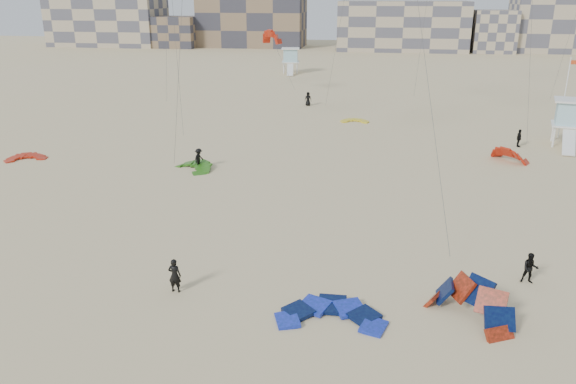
% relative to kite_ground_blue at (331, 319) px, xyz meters
% --- Properties ---
extents(ground, '(320.00, 320.00, 0.00)m').
position_rel_kite_ground_blue_xyz_m(ground, '(-3.91, -0.64, 0.00)').
color(ground, '#D1B98C').
rests_on(ground, ground).
extents(kite_ground_blue, '(4.57, 4.79, 1.11)m').
position_rel_kite_ground_blue_xyz_m(kite_ground_blue, '(0.00, 0.00, 0.00)').
color(kite_ground_blue, '#222EE8').
rests_on(kite_ground_blue, ground).
extents(kite_ground_orange, '(6.13, 6.13, 4.34)m').
position_rel_kite_ground_blue_xyz_m(kite_ground_orange, '(6.14, 1.14, 0.00)').
color(kite_ground_orange, red).
rests_on(kite_ground_orange, ground).
extents(kite_ground_red, '(4.33, 4.41, 1.08)m').
position_rel_kite_ground_blue_xyz_m(kite_ground_red, '(-29.13, 21.39, 0.00)').
color(kite_ground_red, '#C53A11').
rests_on(kite_ground_red, ground).
extents(kite_ground_green, '(5.32, 5.34, 1.96)m').
position_rel_kite_ground_blue_xyz_m(kite_ground_green, '(-13.48, 21.04, 0.00)').
color(kite_ground_green, '#38791D').
rests_on(kite_ground_green, ground).
extents(kite_ground_red_far, '(4.94, 4.94, 3.57)m').
position_rel_kite_ground_blue_xyz_m(kite_ground_red_far, '(13.17, 27.94, 0.00)').
color(kite_ground_red_far, '#C53A11').
rests_on(kite_ground_red_far, ground).
extents(kite_ground_yellow, '(2.86, 3.02, 0.54)m').
position_rel_kite_ground_blue_xyz_m(kite_ground_yellow, '(-1.12, 41.56, 0.00)').
color(kite_ground_yellow, yellow).
rests_on(kite_ground_yellow, ground).
extents(kitesurfer_main, '(0.65, 0.44, 1.77)m').
position_rel_kite_ground_blue_xyz_m(kitesurfer_main, '(-7.81, 1.23, 0.88)').
color(kitesurfer_main, black).
rests_on(kitesurfer_main, ground).
extents(kitesurfer_b, '(0.84, 0.67, 1.63)m').
position_rel_kite_ground_blue_xyz_m(kitesurfer_b, '(9.62, 5.02, 0.82)').
color(kitesurfer_b, black).
rests_on(kitesurfer_b, ground).
extents(kitesurfer_c, '(0.90, 1.23, 1.70)m').
position_rel_kite_ground_blue_xyz_m(kitesurfer_c, '(-13.09, 21.35, 0.85)').
color(kitesurfer_c, black).
rests_on(kitesurfer_c, ground).
extents(kitesurfer_d, '(0.52, 1.04, 1.71)m').
position_rel_kite_ground_blue_xyz_m(kitesurfer_d, '(14.95, 33.04, 0.85)').
color(kitesurfer_d, black).
rests_on(kitesurfer_d, ground).
extents(kitesurfer_e, '(0.98, 0.74, 1.79)m').
position_rel_kite_ground_blue_xyz_m(kitesurfer_e, '(-7.68, 50.37, 0.89)').
color(kitesurfer_e, black).
rests_on(kitesurfer_e, ground).
extents(kite_fly_red, '(5.93, 4.98, 8.37)m').
position_rel_kite_ground_blue_xyz_m(kite_fly_red, '(-13.72, 57.01, 8.00)').
color(kite_fly_red, '#C53A11').
rests_on(kite_fly_red, ground).
extents(lifeguard_tower_near, '(3.76, 6.45, 4.47)m').
position_rel_kite_ground_blue_xyz_m(lifeguard_tower_near, '(19.61, 34.37, 2.21)').
color(lifeguard_tower_near, white).
rests_on(lifeguard_tower_near, ground).
extents(lifeguard_tower_far, '(3.59, 6.38, 4.50)m').
position_rel_kite_ground_blue_xyz_m(lifeguard_tower_far, '(-14.97, 81.09, 2.23)').
color(lifeguard_tower_far, white).
rests_on(lifeguard_tower_far, ground).
extents(flagpole, '(0.66, 0.10, 8.07)m').
position_rel_kite_ground_blue_xyz_m(flagpole, '(19.77, 37.47, 4.23)').
color(flagpole, white).
rests_on(flagpole, ground).
extents(condo_west_a, '(30.00, 15.00, 14.00)m').
position_rel_kite_ground_blue_xyz_m(condo_west_a, '(-73.91, 129.36, 7.00)').
color(condo_west_a, tan).
rests_on(condo_west_a, ground).
extents(condo_west_b, '(28.00, 14.00, 18.00)m').
position_rel_kite_ground_blue_xyz_m(condo_west_b, '(-33.91, 133.36, 9.00)').
color(condo_west_b, '#7D654B').
rests_on(condo_west_b, ground).
extents(condo_mid, '(32.00, 16.00, 12.00)m').
position_rel_kite_ground_blue_xyz_m(condo_mid, '(6.09, 129.36, 6.00)').
color(condo_mid, tan).
rests_on(condo_mid, ground).
extents(condo_east, '(26.00, 14.00, 16.00)m').
position_rel_kite_ground_blue_xyz_m(condo_east, '(46.09, 131.36, 8.00)').
color(condo_east, tan).
rests_on(condo_east, ground).
extents(condo_fill_left, '(12.00, 10.00, 8.00)m').
position_rel_kite_ground_blue_xyz_m(condo_fill_left, '(-53.91, 127.36, 4.00)').
color(condo_fill_left, '#7D654B').
rests_on(condo_fill_left, ground).
extents(condo_fill_right, '(10.00, 10.00, 10.00)m').
position_rel_kite_ground_blue_xyz_m(condo_fill_right, '(28.09, 127.36, 5.00)').
color(condo_fill_right, tan).
rests_on(condo_fill_right, ground).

